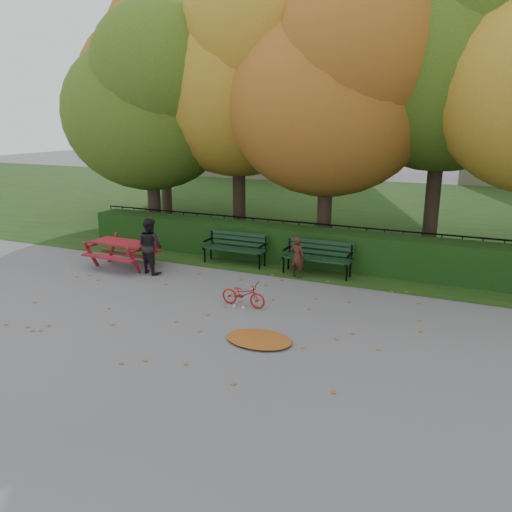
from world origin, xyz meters
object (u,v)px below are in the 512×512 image
at_px(adult, 150,246).
at_px(tree_b, 245,72).
at_px(tree_a, 153,101).
at_px(bench_right, 318,255).
at_px(picnic_table, 122,247).
at_px(bicycle, 243,294).
at_px(tree_f, 165,73).
at_px(child, 297,257).
at_px(tree_c, 338,87).
at_px(tree_d, 461,42).
at_px(bench_left, 236,246).

bearing_deg(adult, tree_b, -79.97).
height_order(tree_a, tree_b, tree_b).
distance_m(bench_right, picnic_table, 5.31).
bearing_deg(bicycle, tree_a, 51.19).
xyz_separation_m(tree_f, bench_right, (8.23, -5.54, -5.17)).
relative_size(tree_a, picnic_table, 4.28).
distance_m(tree_a, child, 7.50).
height_order(tree_c, tree_f, tree_f).
height_order(child, adult, adult).
bearing_deg(tree_d, bench_right, -128.23).
bearing_deg(tree_d, picnic_table, -146.80).
distance_m(tree_a, bicycle, 8.45).
bearing_deg(tree_b, tree_d, 4.38).
xyz_separation_m(bench_right, bicycle, (-0.77, -2.92, -0.25)).
distance_m(tree_c, picnic_table, 7.49).
relative_size(tree_c, bicycle, 7.71).
relative_size(tree_a, tree_b, 0.85).
height_order(tree_b, bench_left, tree_b).
bearing_deg(bench_right, tree_b, 139.33).
bearing_deg(child, bench_left, -2.15).
bearing_deg(tree_f, tree_c, -22.35).
bearing_deg(bench_left, adult, -134.21).
bearing_deg(tree_a, tree_c, 3.65).
distance_m(bench_left, picnic_table, 3.11).
distance_m(adult, bicycle, 3.54).
bearing_deg(bench_right, tree_c, 96.70).
height_order(tree_c, bench_right, tree_c).
height_order(bench_right, picnic_table, bench_right).
xyz_separation_m(child, bicycle, (-0.38, -2.42, -0.27)).
xyz_separation_m(tree_c, tree_d, (3.04, 1.27, 1.16)).
xyz_separation_m(bench_left, picnic_table, (-2.67, -1.61, 0.05)).
relative_size(picnic_table, bicycle, 1.68).
distance_m(bench_right, child, 0.64).
height_order(bench_left, bicycle, bench_left).
relative_size(bench_left, bench_right, 1.00).
relative_size(tree_a, adult, 5.07).
bearing_deg(tree_b, tree_a, -156.95).
distance_m(bench_right, bicycle, 3.03).
bearing_deg(bench_right, tree_d, 51.77).
xyz_separation_m(tree_a, adult, (2.23, -3.58, -3.78)).
bearing_deg(bicycle, picnic_table, 75.19).
distance_m(tree_a, tree_d, 9.33).
bearing_deg(bench_right, tree_f, 146.08).
relative_size(tree_c, bench_left, 4.44).
bearing_deg(tree_f, tree_b, -27.99).
xyz_separation_m(tree_d, bicycle, (-3.55, -6.45, -5.71)).
bearing_deg(bench_left, bicycle, -60.79).
bearing_deg(bench_left, tree_b, 110.58).
xyz_separation_m(tree_f, child, (7.84, -6.04, -5.15)).
relative_size(tree_a, tree_d, 0.78).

